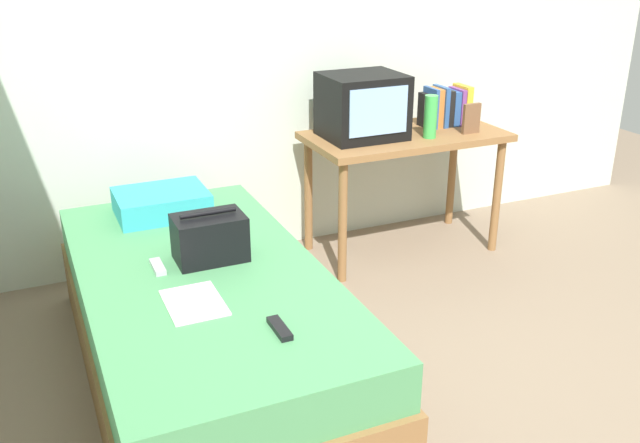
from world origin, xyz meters
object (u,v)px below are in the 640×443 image
object	(u,v)px
magazine	(194,303)
picture_frame	(471,119)
remote_dark	(280,328)
handbag	(210,238)
tv	(362,106)
pillow	(162,203)
book_row	(445,107)
remote_silver	(158,267)
water_bottle	(430,117)
desk	(405,149)
bed	(205,324)

from	to	relation	value
magazine	picture_frame	bearing A→B (deg)	26.19
remote_dark	handbag	bearing A→B (deg)	95.02
picture_frame	handbag	xyz separation A→B (m)	(-1.74, -0.58, -0.21)
tv	pillow	bearing A→B (deg)	-172.66
book_row	remote_silver	world-z (taller)	book_row
water_bottle	desk	bearing A→B (deg)	118.01
handbag	water_bottle	bearing A→B (deg)	22.06
bed	remote_dark	bearing A→B (deg)	-77.85
handbag	remote_dark	world-z (taller)	handbag
tv	water_bottle	size ratio (longest dim) A/B	1.80
water_bottle	magazine	xyz separation A→B (m)	(-1.64, -0.95, -0.34)
pillow	book_row	bearing A→B (deg)	6.19
water_bottle	remote_silver	world-z (taller)	water_bottle
bed	pillow	distance (m)	0.77
book_row	picture_frame	distance (m)	0.23
bed	water_bottle	xyz separation A→B (m)	(1.54, 0.68, 0.61)
bed	tv	xyz separation A→B (m)	(1.19, 0.85, 0.67)
desk	pillow	distance (m)	1.48
bed	handbag	bearing A→B (deg)	53.13
book_row	remote_dark	bearing A→B (deg)	-138.03
water_bottle	book_row	world-z (taller)	water_bottle
handbag	remote_dark	distance (m)	0.69
desk	remote_dark	bearing A→B (deg)	-133.37
water_bottle	remote_dark	distance (m)	1.93
book_row	magazine	distance (m)	2.23
tv	picture_frame	bearing A→B (deg)	-16.59
remote_dark	remote_silver	world-z (taller)	same
bed	tv	distance (m)	1.61
water_bottle	remote_silver	distance (m)	1.83
bed	remote_silver	bearing A→B (deg)	153.10
book_row	remote_dark	world-z (taller)	book_row
water_bottle	remote_silver	size ratio (longest dim) A/B	1.69
bed	water_bottle	distance (m)	1.79
handbag	magazine	xyz separation A→B (m)	(-0.17, -0.36, -0.10)
bed	picture_frame	distance (m)	2.01
book_row	handbag	bearing A→B (deg)	-154.78
picture_frame	remote_dark	xyz separation A→B (m)	(-1.68, -1.26, -0.30)
bed	remote_silver	size ratio (longest dim) A/B	13.89
pillow	bed	bearing A→B (deg)	-89.01
magazine	pillow	bearing A→B (deg)	84.79
book_row	picture_frame	xyz separation A→B (m)	(0.03, -0.22, -0.02)
tv	remote_silver	distance (m)	1.61
desk	handbag	world-z (taller)	desk
bed	remote_dark	distance (m)	0.66
remote_silver	picture_frame	bearing A→B (deg)	16.56
bed	picture_frame	world-z (taller)	picture_frame
water_bottle	pillow	bearing A→B (deg)	179.44
remote_silver	magazine	bearing A→B (deg)	-79.72
book_row	pillow	xyz separation A→B (m)	(-1.79, -0.19, -0.28)
book_row	bed	bearing A→B (deg)	-153.27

